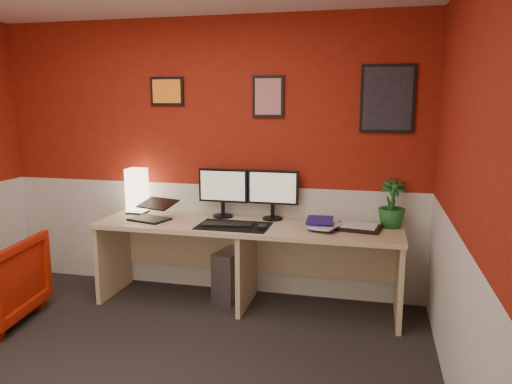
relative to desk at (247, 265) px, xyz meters
The scene contains 21 objects.
wall_back 1.06m from the desk, 143.61° to the left, with size 4.00×0.01×2.50m, color maroon.
wall_right 2.26m from the desk, 42.53° to the right, with size 0.01×3.50×2.50m, color maroon.
wainscot_back 0.59m from the desk, 144.01° to the left, with size 4.00×0.01×1.00m, color silver.
wainscot_right 2.08m from the desk, 42.62° to the right, with size 0.01×3.50×1.00m, color silver.
desk is the anchor object (origin of this frame).
shoji_lamp 1.25m from the desk, behind, with size 0.16×0.16×0.40m, color #FFE5B2.
laptop 0.99m from the desk, behind, with size 0.33×0.23×0.22m, color black.
monitor_left 0.74m from the desk, 141.74° to the left, with size 0.45×0.06×0.58m, color black.
monitor_right 0.72m from the desk, 52.09° to the left, with size 0.45×0.06×0.58m, color black.
desk_mat 0.39m from the desk, 135.23° to the right, with size 0.60×0.38×0.01m, color black.
keyboard 0.42m from the desk, 144.46° to the right, with size 0.42×0.14×0.02m, color black.
mouse 0.44m from the desk, 40.03° to the right, with size 0.06×0.10×0.03m, color black.
book_bottom 0.66m from the desk, ahead, with size 0.21×0.29×0.03m, color navy.
book_middle 0.71m from the desk, ahead, with size 0.20×0.27×0.02m, color silver.
book_top 0.67m from the desk, ahead, with size 0.22×0.29×0.03m, color navy.
zen_tray 1.00m from the desk, ahead, with size 0.35×0.25×0.03m, color black.
potted_plant 1.33m from the desk, ahead, with size 0.22×0.22×0.40m, color #19591E.
pc_tower 0.27m from the desk, 136.29° to the left, with size 0.20×0.45×0.45m, color #99999E.
art_left 1.73m from the desk, 158.35° to the left, with size 0.32×0.02×0.26m, color orange.
art_center 1.48m from the desk, 70.93° to the left, with size 0.28×0.02×0.36m, color red.
art_right 1.83m from the desk, 16.41° to the left, with size 0.44×0.02×0.56m, color black.
Camera 1 is at (1.50, -2.55, 1.75)m, focal length 34.75 mm.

